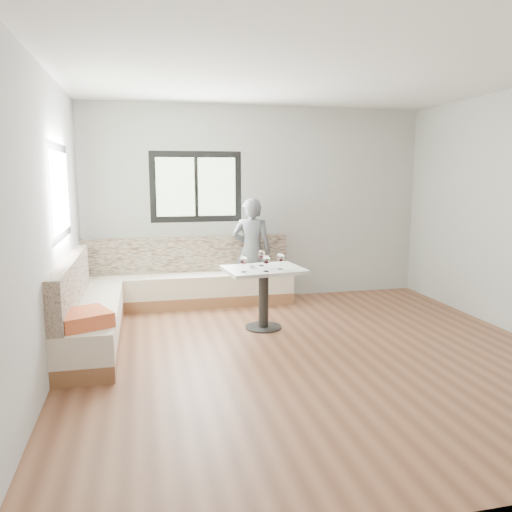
{
  "coord_description": "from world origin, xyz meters",
  "views": [
    {
      "loc": [
        -1.67,
        -4.65,
        1.84
      ],
      "look_at": [
        -0.36,
        1.08,
        0.87
      ],
      "focal_mm": 35.0,
      "sensor_mm": 36.0,
      "label": 1
    }
  ],
  "objects": [
    {
      "name": "wine_glass_c",
      "position": [
        -0.11,
        0.85,
        0.87
      ],
      "size": [
        0.09,
        0.09,
        0.19
      ],
      "color": "white",
      "rests_on": "table"
    },
    {
      "name": "olive_ramekin",
      "position": [
        -0.43,
        1.03,
        0.75
      ],
      "size": [
        0.09,
        0.09,
        0.03
      ],
      "color": "white",
      "rests_on": "table"
    },
    {
      "name": "banquette",
      "position": [
        -1.59,
        1.61,
        0.33
      ],
      "size": [
        2.93,
        2.8,
        0.95
      ],
      "color": "#935C38",
      "rests_on": "ground"
    },
    {
      "name": "table",
      "position": [
        -0.29,
        0.98,
        0.55
      ],
      "size": [
        0.97,
        0.79,
        0.74
      ],
      "rotation": [
        0.0,
        0.0,
        0.11
      ],
      "color": "black",
      "rests_on": "ground"
    },
    {
      "name": "room",
      "position": [
        -0.08,
        0.08,
        1.41
      ],
      "size": [
        5.01,
        5.01,
        2.81
      ],
      "color": "brown",
      "rests_on": "ground"
    },
    {
      "name": "wine_glass_b",
      "position": [
        -0.31,
        0.76,
        0.87
      ],
      "size": [
        0.09,
        0.09,
        0.19
      ],
      "color": "white",
      "rests_on": "table"
    },
    {
      "name": "wine_glass_a",
      "position": [
        -0.57,
        0.78,
        0.87
      ],
      "size": [
        0.09,
        0.09,
        0.19
      ],
      "color": "white",
      "rests_on": "table"
    },
    {
      "name": "wine_glass_d",
      "position": [
        -0.28,
        1.12,
        0.87
      ],
      "size": [
        0.09,
        0.09,
        0.19
      ],
      "color": "white",
      "rests_on": "table"
    },
    {
      "name": "person",
      "position": [
        -0.16,
        2.17,
        0.75
      ],
      "size": [
        0.64,
        0.53,
        1.5
      ],
      "primitive_type": "imported",
      "rotation": [
        0.0,
        0.0,
        2.79
      ],
      "color": "#52555A",
      "rests_on": "ground"
    }
  ]
}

